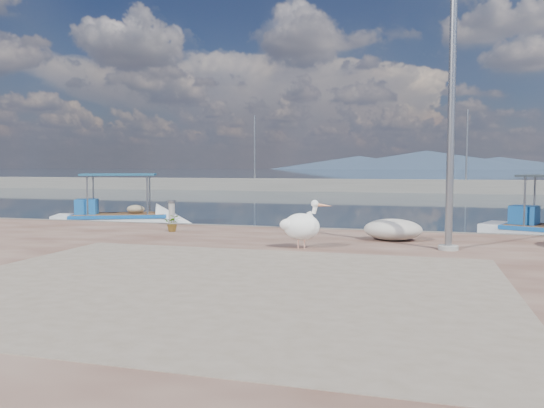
{
  "coord_description": "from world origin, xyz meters",
  "views": [
    {
      "loc": [
        4.09,
        -10.73,
        2.36
      ],
      "look_at": [
        0.0,
        3.8,
        1.3
      ],
      "focal_mm": 35.0,
      "sensor_mm": 36.0,
      "label": 1
    }
  ],
  "objects_px": {
    "boat_left": "(119,221)",
    "lamp_post": "(452,101)",
    "bollard_near": "(172,212)",
    "pelican": "(302,226)"
  },
  "relations": [
    {
      "from": "bollard_near",
      "to": "pelican",
      "type": "bearing_deg",
      "value": -35.4
    },
    {
      "from": "boat_left",
      "to": "bollard_near",
      "type": "relative_size",
      "value": 6.68
    },
    {
      "from": "pelican",
      "to": "boat_left",
      "type": "bearing_deg",
      "value": 126.3
    },
    {
      "from": "pelican",
      "to": "bollard_near",
      "type": "relative_size",
      "value": 1.47
    },
    {
      "from": "pelican",
      "to": "lamp_post",
      "type": "xyz_separation_m",
      "value": [
        3.21,
        0.7,
        2.78
      ]
    },
    {
      "from": "bollard_near",
      "to": "boat_left",
      "type": "bearing_deg",
      "value": 140.66
    },
    {
      "from": "boat_left",
      "to": "pelican",
      "type": "bearing_deg",
      "value": -61.6
    },
    {
      "from": "boat_left",
      "to": "lamp_post",
      "type": "bearing_deg",
      "value": -51.05
    },
    {
      "from": "pelican",
      "to": "lamp_post",
      "type": "height_order",
      "value": "lamp_post"
    },
    {
      "from": "lamp_post",
      "to": "bollard_near",
      "type": "distance_m",
      "value": 9.21
    }
  ]
}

